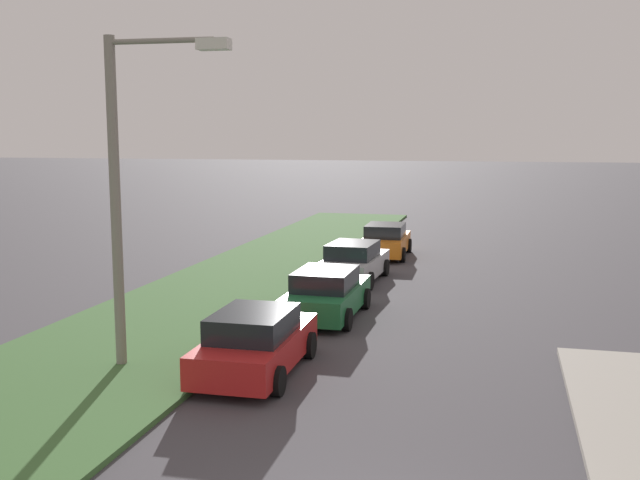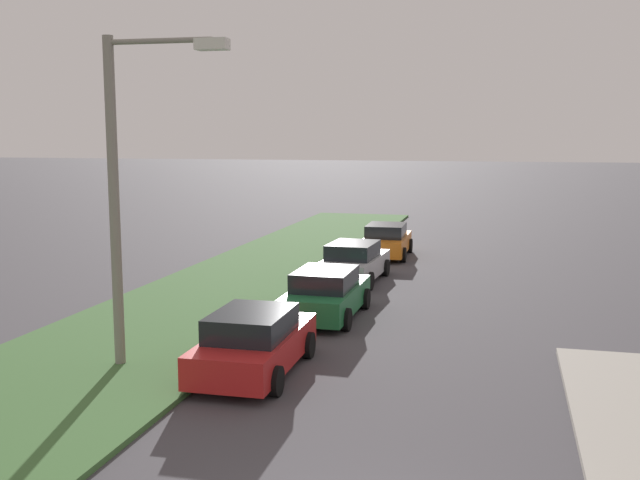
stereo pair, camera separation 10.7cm
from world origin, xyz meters
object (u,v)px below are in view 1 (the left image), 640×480
parked_car_silver (354,262)px  streetlight (129,179)px  parked_car_orange (386,241)px  parked_car_green (327,294)px  parked_car_red (256,343)px

parked_car_silver → streetlight: bearing=168.7°
parked_car_orange → streetlight: 17.83m
parked_car_orange → streetlight: bearing=168.2°
parked_car_green → parked_car_silver: (5.53, 0.31, 0.00)m
parked_car_orange → streetlight: size_ratio=0.58×
parked_car_green → streetlight: 7.52m
parked_car_green → parked_car_silver: size_ratio=0.98×
parked_car_silver → parked_car_orange: bearing=0.2°
parked_car_red → parked_car_silver: same height
streetlight → parked_car_orange: bearing=-10.3°
parked_car_silver → streetlight: (-11.29, 2.84, 3.67)m
parked_car_green → streetlight: size_ratio=0.58×
streetlight → parked_car_silver: bearing=-14.1°
parked_car_silver → parked_car_green: bearing=-174.0°
parked_car_red → parked_car_orange: 16.80m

